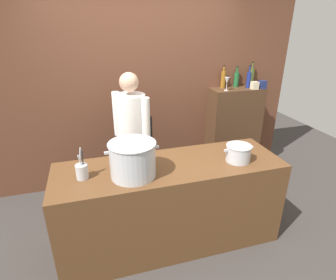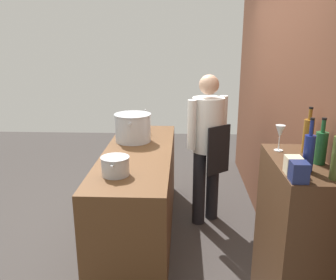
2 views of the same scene
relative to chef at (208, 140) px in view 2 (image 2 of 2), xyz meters
The scene contains 14 objects.
ground_plane 1.23m from the chef, 71.80° to the right, with size 8.00×8.00×0.00m, color #383330.
brick_back_panel 0.89m from the chef, 70.23° to the left, with size 4.40×0.10×3.00m, color brown.
prep_counter 0.93m from the chef, 71.80° to the right, with size 2.18×0.70×0.90m, color brown.
bar_cabinet 1.68m from the chef, 16.13° to the left, with size 0.76×0.32×1.29m, color #472D1C.
chef is the anchor object (origin of this frame).
stockpot_large 0.84m from the chef, 98.78° to the right, with size 0.47×0.41×0.31m.
stockpot_small 1.22m from the chef, 43.09° to the right, with size 0.31×0.24×0.16m.
utensil_crock 0.93m from the chef, 126.69° to the right, with size 0.10×0.10×0.28m.
wine_bottle_cobalt 1.85m from the chef, 14.47° to the left, with size 0.06×0.06×0.31m.
wine_bottle_amber 1.57m from the chef, 21.62° to the left, with size 0.07×0.07×0.31m.
wine_bottle_green 1.76m from the chef, 19.26° to the left, with size 0.07×0.07×0.29m.
wine_glass_wide 1.49m from the chef, 15.60° to the left, with size 0.07×0.07×0.18m.
spice_tin_cream 1.86m from the chef, 11.25° to the left, with size 0.09×0.09×0.10m, color beige.
spice_tin_navy 1.97m from the chef, 10.43° to the left, with size 0.09×0.09×0.11m, color navy.
Camera 2 is at (3.45, 0.46, 2.03)m, focal length 37.94 mm.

